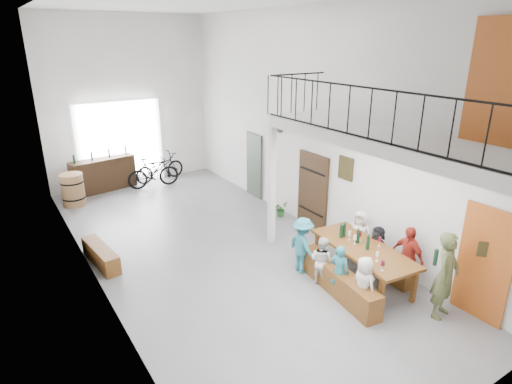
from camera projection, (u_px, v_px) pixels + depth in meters
floor at (216, 248)px, 10.26m from camera, size 12.00×12.00×0.00m
room_walls at (211, 98)px, 9.04m from camera, size 12.00×12.00×12.00m
gateway_portal at (121, 144)px, 14.26m from camera, size 2.80×0.08×2.80m
right_wall_decor at (359, 180)px, 9.57m from camera, size 0.07×8.28×5.07m
balcony at (387, 142)px, 7.79m from camera, size 1.52×5.62×4.00m
tasting_table at (363, 251)px, 8.61m from camera, size 1.22×2.45×0.79m
bench_inner at (338, 281)px, 8.38m from camera, size 0.67×2.30×0.52m
bench_wall at (377, 263)px, 9.15m from camera, size 0.34×1.78×0.41m
tableware at (358, 238)px, 8.65m from camera, size 0.76×1.61×0.35m
side_bench at (101, 255)px, 9.47m from camera, size 0.49×1.52×0.42m
oak_barrel at (73, 190)px, 12.70m from camera, size 0.66×0.66×0.98m
serving_counter at (104, 174)px, 13.95m from camera, size 2.09×0.89×1.07m
counter_bottles at (101, 154)px, 13.74m from camera, size 1.75×0.37×0.28m
guest_left_a at (364, 284)px, 7.75m from camera, size 0.37×0.55×1.08m
guest_left_b at (339, 272)px, 8.16m from camera, size 0.40×0.47×1.10m
guest_left_c at (322, 261)px, 8.63m from camera, size 0.51×0.59×1.03m
guest_left_d at (303, 245)px, 9.02m from camera, size 0.49×0.82×1.24m
guest_right_a at (407, 257)px, 8.50m from camera, size 0.36×0.78×1.30m
guest_right_b at (376, 249)px, 9.07m from camera, size 0.46×1.01×1.05m
guest_right_c at (360, 235)px, 9.54m from camera, size 0.56×0.67×1.18m
host_standing at (446, 275)px, 7.52m from camera, size 0.68×0.54×1.63m
potted_plant at (281, 209)px, 12.02m from camera, size 0.47×0.45×0.42m
bicycle_near at (160, 167)px, 14.90m from camera, size 1.91×0.92×0.96m
bicycle_far at (153, 172)px, 14.22m from camera, size 1.75×0.66×1.03m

